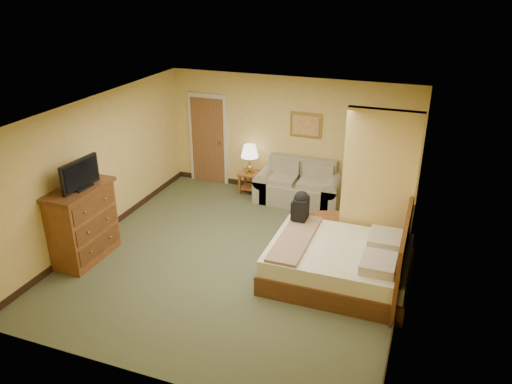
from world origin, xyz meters
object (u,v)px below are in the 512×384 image
at_px(loveseat, 299,189).
at_px(dresser, 83,223).
at_px(coffee_table, 336,227).
at_px(bed, 342,263).

xyz_separation_m(loveseat, dresser, (-2.82, -3.50, 0.37)).
xyz_separation_m(coffee_table, bed, (0.32, -1.10, -0.03)).
height_order(coffee_table, dresser, dresser).
distance_m(loveseat, bed, 3.05).
xyz_separation_m(loveseat, coffee_table, (1.15, -1.57, 0.06)).
distance_m(coffee_table, dresser, 4.42).
bearing_deg(dresser, loveseat, 51.22).
distance_m(loveseat, dresser, 4.51).
relative_size(loveseat, bed, 0.82).
bearing_deg(loveseat, bed, -61.18).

